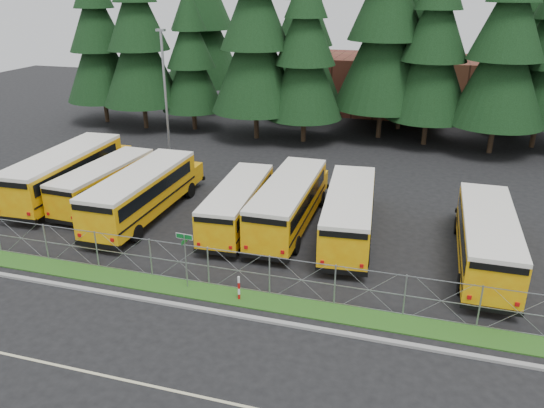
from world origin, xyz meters
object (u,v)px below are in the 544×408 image
Objects in this scene: bus_0 at (69,174)px; bus_east at (486,240)px; street_sign at (185,249)px; striped_bollard at (239,288)px; bus_1 at (108,183)px; bus_2 at (145,194)px; light_standard at (165,90)px; bus_5 at (290,204)px; bus_4 at (239,205)px; bus_6 at (349,214)px.

bus_0 is 26.10m from bus_east.
striped_bollard is (2.68, -0.29, -1.43)m from street_sign.
bus_1 is 3.84m from bus_2.
striped_bollard is 23.37m from light_standard.
bus_0 is 1.08× the size of bus_5.
bus_5 is (15.42, -0.65, -0.12)m from bus_0.
street_sign is (9.46, -8.41, 0.72)m from bus_1.
bus_4 is 15.73m from light_standard.
street_sign reaches higher than bus_1.
bus_6 is at bearing 0.06° from bus_1.
bus_4 is 0.92× the size of bus_6.
bus_east is (13.45, -1.11, 0.13)m from bus_4.
street_sign is at bearing -38.49° from bus_1.
street_sign is 21.48m from light_standard.
striped_bollard is (12.13, -8.70, -0.71)m from bus_1.
street_sign is (-13.43, -6.24, 0.60)m from bus_east.
bus_2 reaches higher than bus_1.
bus_1 is at bearing -6.69° from bus_0.
bus_2 is at bearing 178.06° from bus_east.
bus_2 is 1.13× the size of light_standard.
bus_4 is (5.91, 0.42, -0.19)m from bus_2.
bus_0 is 10.00× the size of striped_bollard.
bus_4 is at bearing -47.87° from light_standard.
light_standard reaches higher than bus_2.
bus_6 is at bearing -33.67° from light_standard.
light_standard reaches higher than striped_bollard.
striped_bollard is (-10.76, -6.53, -0.84)m from bus_east.
bus_0 reaches higher than bus_east.
bus_1 is 8.35× the size of striped_bollard.
bus_0 is 15.26m from street_sign.
bus_east is at bearing -7.41° from bus_0.
bus_1 is 23.00m from bus_east.
bus_5 is at bearing 167.65° from bus_6.
bus_east is at bearing -8.19° from bus_4.
bus_0 reaches higher than street_sign.
bus_east is (22.89, -2.17, 0.12)m from bus_1.
bus_6 is at bearing 169.55° from bus_east.
bus_2 is at bearing -19.53° from bus_1.
bus_2 reaches higher than striped_bollard.
bus_6 is at bearing 49.75° from street_sign.
bus_0 is at bearing 149.56° from striped_bollard.
light_standard reaches higher than bus_1.
bus_4 is at bearing 175.37° from bus_east.
striped_bollard is (-0.19, -8.30, -0.86)m from bus_5.
bus_1 is 14.95m from striped_bollard.
bus_4 is 0.91× the size of bus_east.
bus_4 is at bearing -167.40° from bus_5.
street_sign is at bearing -109.86° from bus_5.
striped_bollard is at bearing -74.08° from bus_4.
bus_east is at bearing -27.61° from light_standard.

